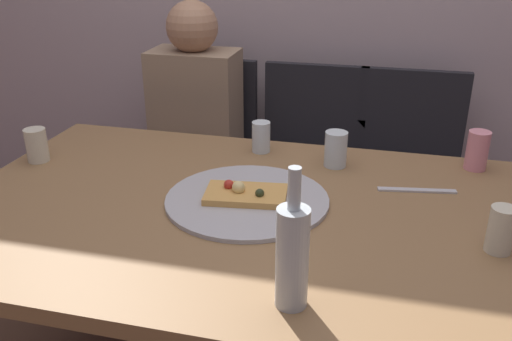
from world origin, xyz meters
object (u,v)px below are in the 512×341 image
at_px(soda_can, 477,150).
at_px(wine_bottle, 292,255).
at_px(wine_glass, 261,137).
at_px(guest_in_sweater, 189,134).
at_px(table_knife, 417,190).
at_px(chair_left, 202,150).
at_px(dining_table, 247,230).
at_px(pizza_tray, 247,200).
at_px(pizza_slice_last, 245,194).
at_px(short_glass, 501,230).
at_px(chair_right, 406,169).
at_px(tumbler_far, 37,145).
at_px(chair_middle, 309,160).
at_px(tumbler_near, 336,149).

bearing_deg(soda_can, wine_bottle, -118.31).
height_order(wine_glass, soda_can, soda_can).
relative_size(wine_bottle, guest_in_sweater, 0.25).
height_order(table_knife, chair_left, chair_left).
height_order(dining_table, wine_bottle, wine_bottle).
xyz_separation_m(pizza_tray, soda_can, (0.63, 0.39, 0.06)).
xyz_separation_m(pizza_slice_last, short_glass, (0.63, -0.10, 0.03)).
height_order(pizza_slice_last, wine_bottle, wine_bottle).
height_order(pizza_tray, chair_right, chair_right).
xyz_separation_m(wine_bottle, soda_can, (0.43, 0.80, -0.05)).
bearing_deg(wine_bottle, short_glass, 35.78).
relative_size(short_glass, guest_in_sweater, 0.10).
xyz_separation_m(dining_table, short_glass, (0.62, -0.07, 0.12)).
xyz_separation_m(chair_left, chair_right, (0.89, 0.00, 0.00)).
bearing_deg(wine_bottle, chair_left, 116.51).
distance_m(table_knife, chair_left, 1.16).
relative_size(chair_right, guest_in_sweater, 0.77).
relative_size(dining_table, table_knife, 7.35).
height_order(pizza_tray, pizza_slice_last, pizza_slice_last).
xyz_separation_m(pizza_slice_last, table_knife, (0.46, 0.18, -0.02)).
relative_size(short_glass, chair_left, 0.12).
bearing_deg(tumbler_far, guest_in_sweater, 65.12).
bearing_deg(guest_in_sweater, pizza_tray, 121.43).
bearing_deg(tumbler_far, chair_right, 32.91).
bearing_deg(chair_right, table_knife, 90.30).
bearing_deg(tumbler_far, dining_table, -11.76).
bearing_deg(pizza_tray, short_glass, -9.19).
distance_m(wine_bottle, table_knife, 0.65).
bearing_deg(dining_table, table_knife, 25.74).
height_order(pizza_tray, chair_left, chair_left).
bearing_deg(chair_left, chair_middle, -180.00).
xyz_separation_m(chair_right, guest_in_sweater, (-0.89, -0.15, 0.13)).
bearing_deg(pizza_slice_last, chair_left, 116.50).
bearing_deg(pizza_slice_last, wine_glass, 96.73).
bearing_deg(chair_middle, tumbler_near, 105.90).
bearing_deg(soda_can, table_knife, -130.08).
height_order(tumbler_near, short_glass, same).
xyz_separation_m(wine_glass, chair_right, (0.50, 0.51, -0.28)).
height_order(pizza_tray, tumbler_near, tumbler_near).
relative_size(chair_left, chair_middle, 1.00).
bearing_deg(chair_right, guest_in_sweater, 9.66).
bearing_deg(table_knife, pizza_slice_last, 12.07).
bearing_deg(short_glass, soda_can, 89.70).
height_order(dining_table, chair_left, chair_left).
relative_size(pizza_slice_last, wine_bottle, 0.80).
bearing_deg(tumbler_far, tumbler_near, 11.54).
bearing_deg(soda_can, chair_right, 110.32).
xyz_separation_m(dining_table, chair_left, (-0.45, 0.91, -0.16)).
relative_size(tumbler_near, chair_middle, 0.12).
xyz_separation_m(pizza_tray, guest_in_sweater, (-0.44, 0.72, -0.10)).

